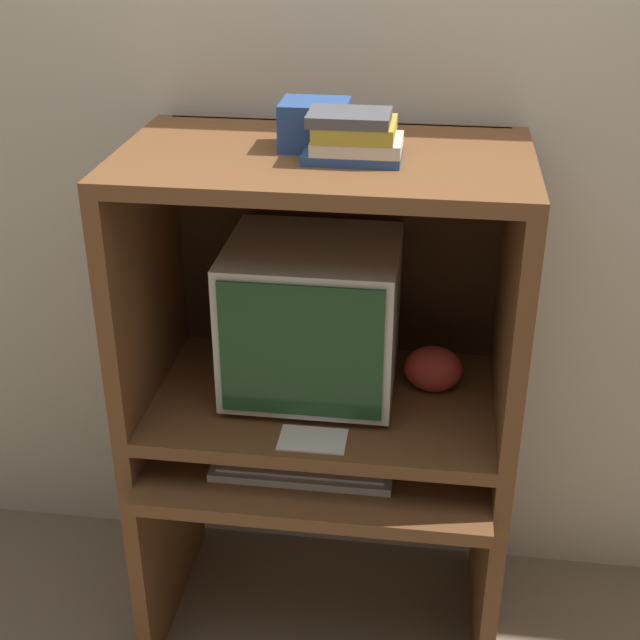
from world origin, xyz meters
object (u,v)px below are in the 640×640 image
Objects in this scene: mouse at (425,470)px; storage_box at (315,125)px; crt_monitor at (312,317)px; keyboard at (303,465)px; snack_bag at (433,369)px; book_stack at (354,136)px.

mouse is 0.46× the size of storage_box.
crt_monitor is 0.48m from storage_box.
snack_bag is at bearing 34.90° from keyboard.
book_stack reaches higher than crt_monitor.
mouse is at bearing -91.66° from snack_bag.
crt_monitor is at bearing 90.41° from keyboard.
keyboard is 6.45× the size of mouse.
keyboard is 3.02× the size of snack_bag.
book_stack is at bearing -35.00° from crt_monitor.
crt_monitor is 2.83× the size of snack_bag.
book_stack is (0.10, -0.07, 0.48)m from crt_monitor.
snack_bag is at bearing 88.34° from mouse.
storage_box is at bearing -174.33° from snack_bag.
snack_bag is 0.70× the size of book_stack.
mouse is 0.33× the size of book_stack.
mouse is at bearing 3.02° from keyboard.
snack_bag is 0.70m from storage_box.
snack_bag reaches higher than keyboard.
mouse reaches higher than keyboard.
storage_box is (-0.29, 0.17, 0.80)m from mouse.
storage_box is (0.01, 0.00, 0.48)m from crt_monitor.
crt_monitor is at bearing 145.00° from book_stack.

